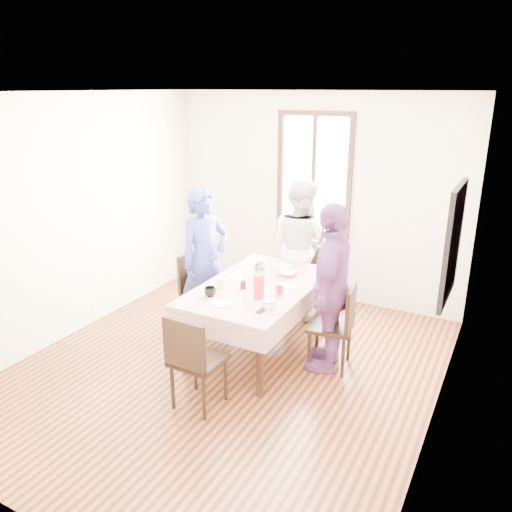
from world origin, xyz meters
name	(u,v)px	position (x,y,z in m)	size (l,w,h in m)	color
ground	(227,368)	(0.00, 0.00, 0.00)	(4.50, 4.50, 0.00)	black
back_wall	(314,198)	(0.00, 2.25, 1.35)	(4.00, 4.00, 0.00)	beige
right_wall	(447,279)	(2.00, 0.00, 1.35)	(4.50, 4.50, 0.00)	beige
window_frame	(314,176)	(0.00, 2.23, 1.65)	(1.02, 0.06, 1.62)	black
window_pane	(314,175)	(0.00, 2.24, 1.65)	(0.90, 0.02, 1.50)	white
art_poster	(454,243)	(1.98, 0.30, 1.55)	(0.04, 0.76, 0.96)	red
dining_table	(258,318)	(0.10, 0.49, 0.38)	(0.96, 1.64, 0.75)	black
tablecloth	(258,286)	(0.10, 0.49, 0.76)	(1.08, 1.76, 0.01)	#56080D
chair_left	(204,293)	(-0.70, 0.65, 0.46)	(0.42, 0.42, 0.91)	black
chair_right	(331,326)	(0.90, 0.54, 0.46)	(0.42, 0.42, 0.91)	black
chair_far	(300,278)	(0.10, 1.62, 0.46)	(0.42, 0.42, 0.91)	black
chair_near	(198,360)	(0.10, -0.64, 0.46)	(0.42, 0.42, 0.91)	black
person_left	(204,261)	(-0.68, 0.65, 0.85)	(0.62, 0.41, 1.70)	navy
person_far	(300,248)	(0.10, 1.60, 0.86)	(0.83, 0.65, 1.71)	silver
person_right	(331,288)	(0.88, 0.54, 0.86)	(1.01, 0.42, 1.73)	#6A3770
mug_black	(210,292)	(-0.18, 0.01, 0.81)	(0.12, 0.12, 0.09)	black
mug_flag	(280,290)	(0.41, 0.38, 0.80)	(0.09, 0.09, 0.08)	red
mug_green	(260,268)	(-0.06, 0.84, 0.81)	(0.12, 0.12, 0.09)	#0C7226
serving_bowl	(287,273)	(0.25, 0.90, 0.79)	(0.20, 0.20, 0.05)	white
juice_carton	(259,287)	(0.27, 0.19, 0.88)	(0.07, 0.07, 0.23)	red
butter_tub	(269,305)	(0.46, 0.03, 0.79)	(0.13, 0.13, 0.06)	white
jam_jar	(243,285)	(0.01, 0.33, 0.80)	(0.06, 0.06, 0.08)	black
drinking_glass	(220,283)	(-0.20, 0.23, 0.82)	(0.08, 0.08, 0.11)	silver
smartphone	(261,311)	(0.43, -0.07, 0.77)	(0.06, 0.12, 0.01)	black
flower_vase	(261,277)	(0.10, 0.56, 0.83)	(0.07, 0.07, 0.13)	silver
plate_left	(238,277)	(-0.19, 0.58, 0.77)	(0.20, 0.20, 0.01)	white
plate_right	(289,286)	(0.41, 0.60, 0.77)	(0.20, 0.20, 0.01)	white
plate_far	(283,265)	(0.08, 1.15, 0.77)	(0.20, 0.20, 0.01)	white
plate_near	(222,303)	(0.02, -0.10, 0.77)	(0.20, 0.20, 0.01)	white
butter_lid	(269,301)	(0.46, 0.03, 0.83)	(0.12, 0.12, 0.01)	blue
flower_bunch	(261,267)	(0.10, 0.56, 0.95)	(0.09, 0.09, 0.10)	yellow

